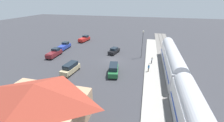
{
  "coord_description": "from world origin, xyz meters",
  "views": [
    {
      "loc": [
        -8.06,
        33.24,
        14.97
      ],
      "look_at": [
        -0.49,
        2.6,
        1.0
      ],
      "focal_mm": 22.68,
      "sensor_mm": 36.0,
      "label": 1
    }
  ],
  "objects_px": {
    "pedestrian_on_platform": "(149,68)",
    "pickup_blue": "(64,46)",
    "pedestrian_waiting_far": "(152,60)",
    "sedan_black": "(114,50)",
    "pickup_red": "(84,39)",
    "light_pole_near_platform": "(143,41)",
    "pickup_maroon": "(54,53)",
    "station_building": "(39,104)",
    "suv_green": "(113,69)",
    "suv_tan": "(70,68)"
  },
  "relations": [
    {
      "from": "suv_green",
      "to": "light_pole_near_platform",
      "type": "height_order",
      "value": "light_pole_near_platform"
    },
    {
      "from": "pedestrian_waiting_far",
      "to": "suv_green",
      "type": "distance_m",
      "value": 10.63
    },
    {
      "from": "station_building",
      "to": "light_pole_near_platform",
      "type": "distance_m",
      "value": 28.19
    },
    {
      "from": "pedestrian_on_platform",
      "to": "light_pole_near_platform",
      "type": "relative_size",
      "value": 0.23
    },
    {
      "from": "pedestrian_on_platform",
      "to": "pedestrian_waiting_far",
      "type": "distance_m",
      "value": 4.64
    },
    {
      "from": "pedestrian_on_platform",
      "to": "pedestrian_waiting_far",
      "type": "bearing_deg",
      "value": -98.93
    },
    {
      "from": "suv_green",
      "to": "sedan_black",
      "type": "xyz_separation_m",
      "value": [
        2.77,
        -12.4,
        -0.27
      ]
    },
    {
      "from": "pickup_blue",
      "to": "pickup_maroon",
      "type": "bearing_deg",
      "value": 95.86
    },
    {
      "from": "pedestrian_waiting_far",
      "to": "suv_green",
      "type": "height_order",
      "value": "suv_green"
    },
    {
      "from": "suv_green",
      "to": "sedan_black",
      "type": "distance_m",
      "value": 12.71
    },
    {
      "from": "pedestrian_on_platform",
      "to": "pickup_blue",
      "type": "distance_m",
      "value": 28.13
    },
    {
      "from": "suv_green",
      "to": "pickup_maroon",
      "type": "distance_m",
      "value": 19.4
    },
    {
      "from": "pedestrian_waiting_far",
      "to": "pickup_red",
      "type": "height_order",
      "value": "pickup_red"
    },
    {
      "from": "pickup_red",
      "to": "light_pole_near_platform",
      "type": "relative_size",
      "value": 0.76
    },
    {
      "from": "suv_tan",
      "to": "pickup_blue",
      "type": "height_order",
      "value": "suv_tan"
    },
    {
      "from": "suv_green",
      "to": "pickup_maroon",
      "type": "xyz_separation_m",
      "value": [
        18.46,
        -5.97,
        -0.12
      ]
    },
    {
      "from": "pedestrian_waiting_far",
      "to": "sedan_black",
      "type": "xyz_separation_m",
      "value": [
        10.76,
        -5.38,
        -0.4
      ]
    },
    {
      "from": "suv_green",
      "to": "suv_tan",
      "type": "height_order",
      "value": "same"
    },
    {
      "from": "pedestrian_waiting_far",
      "to": "pickup_maroon",
      "type": "distance_m",
      "value": 26.47
    },
    {
      "from": "pedestrian_waiting_far",
      "to": "sedan_black",
      "type": "bearing_deg",
      "value": -26.59
    },
    {
      "from": "light_pole_near_platform",
      "to": "pickup_maroon",
      "type": "bearing_deg",
      "value": 11.84
    },
    {
      "from": "station_building",
      "to": "light_pole_near_platform",
      "type": "bearing_deg",
      "value": -113.45
    },
    {
      "from": "suv_green",
      "to": "suv_tan",
      "type": "relative_size",
      "value": 1.02
    },
    {
      "from": "pickup_maroon",
      "to": "sedan_black",
      "type": "bearing_deg",
      "value": -157.71
    },
    {
      "from": "station_building",
      "to": "pickup_red",
      "type": "relative_size",
      "value": 2.12
    },
    {
      "from": "pickup_maroon",
      "to": "pickup_blue",
      "type": "height_order",
      "value": "same"
    },
    {
      "from": "suv_tan",
      "to": "pickup_blue",
      "type": "bearing_deg",
      "value": -54.52
    },
    {
      "from": "sedan_black",
      "to": "light_pole_near_platform",
      "type": "relative_size",
      "value": 0.65
    },
    {
      "from": "pickup_maroon",
      "to": "suv_green",
      "type": "bearing_deg",
      "value": 162.08
    },
    {
      "from": "pedestrian_on_platform",
      "to": "pickup_red",
      "type": "relative_size",
      "value": 0.3
    },
    {
      "from": "pedestrian_waiting_far",
      "to": "pickup_red",
      "type": "bearing_deg",
      "value": -31.69
    },
    {
      "from": "pedestrian_on_platform",
      "to": "pickup_red",
      "type": "bearing_deg",
      "value": -39.64
    },
    {
      "from": "pickup_red",
      "to": "pickup_maroon",
      "type": "bearing_deg",
      "value": 83.48
    },
    {
      "from": "pickup_maroon",
      "to": "sedan_black",
      "type": "relative_size",
      "value": 1.13
    },
    {
      "from": "pickup_maroon",
      "to": "pedestrian_waiting_far",
      "type": "bearing_deg",
      "value": -177.73
    },
    {
      "from": "station_building",
      "to": "suv_tan",
      "type": "distance_m",
      "value": 13.8
    },
    {
      "from": "pedestrian_on_platform",
      "to": "light_pole_near_platform",
      "type": "xyz_separation_m",
      "value": [
        2.0,
        -8.52,
        3.42
      ]
    },
    {
      "from": "pedestrian_on_platform",
      "to": "sedan_black",
      "type": "relative_size",
      "value": 0.36
    },
    {
      "from": "pickup_maroon",
      "to": "sedan_black",
      "type": "height_order",
      "value": "pickup_maroon"
    },
    {
      "from": "suv_tan",
      "to": "pickup_maroon",
      "type": "bearing_deg",
      "value": -39.44
    },
    {
      "from": "suv_tan",
      "to": "light_pole_near_platform",
      "type": "distance_m",
      "value": 19.51
    },
    {
      "from": "sedan_black",
      "to": "pickup_blue",
      "type": "bearing_deg",
      "value": 0.65
    },
    {
      "from": "pickup_red",
      "to": "pickup_blue",
      "type": "relative_size",
      "value": 1.05
    },
    {
      "from": "pedestrian_on_platform",
      "to": "light_pole_near_platform",
      "type": "height_order",
      "value": "light_pole_near_platform"
    },
    {
      "from": "pickup_red",
      "to": "station_building",
      "type": "bearing_deg",
      "value": 106.06
    },
    {
      "from": "station_building",
      "to": "pickup_maroon",
      "type": "distance_m",
      "value": 24.4
    },
    {
      "from": "pickup_red",
      "to": "pickup_maroon",
      "type": "height_order",
      "value": "same"
    },
    {
      "from": "pedestrian_waiting_far",
      "to": "pickup_blue",
      "type": "distance_m",
      "value": 27.58
    },
    {
      "from": "suv_tan",
      "to": "pickup_blue",
      "type": "xyz_separation_m",
      "value": [
        9.86,
        -13.83,
        -0.12
      ]
    },
    {
      "from": "suv_green",
      "to": "light_pole_near_platform",
      "type": "distance_m",
      "value": 12.65
    }
  ]
}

